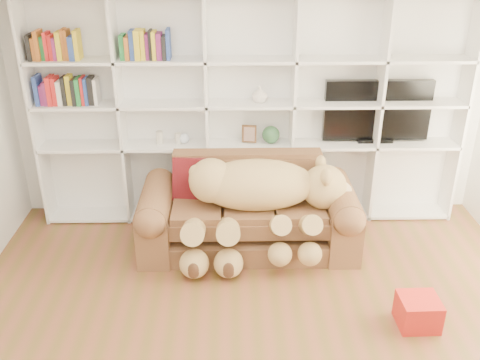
{
  "coord_description": "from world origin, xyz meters",
  "views": [
    {
      "loc": [
        -0.21,
        -2.95,
        2.96
      ],
      "look_at": [
        -0.12,
        1.63,
        0.75
      ],
      "focal_mm": 40.0,
      "sensor_mm": 36.0,
      "label": 1
    }
  ],
  "objects_px": {
    "sofa": "(248,215)",
    "teddy_bear": "(258,198)",
    "gift_box": "(418,312)",
    "tv": "(377,111)"
  },
  "relations": [
    {
      "from": "teddy_bear",
      "to": "gift_box",
      "type": "relative_size",
      "value": 5.23
    },
    {
      "from": "teddy_bear",
      "to": "tv",
      "type": "relative_size",
      "value": 1.48
    },
    {
      "from": "sofa",
      "to": "teddy_bear",
      "type": "bearing_deg",
      "value": -64.1
    },
    {
      "from": "gift_box",
      "to": "tv",
      "type": "distance_m",
      "value": 2.18
    },
    {
      "from": "tv",
      "to": "teddy_bear",
      "type": "bearing_deg",
      "value": -146.67
    },
    {
      "from": "teddy_bear",
      "to": "tv",
      "type": "bearing_deg",
      "value": 38.95
    },
    {
      "from": "gift_box",
      "to": "tv",
      "type": "height_order",
      "value": "tv"
    },
    {
      "from": "gift_box",
      "to": "tv",
      "type": "xyz_separation_m",
      "value": [
        0.03,
        1.91,
        1.06
      ]
    },
    {
      "from": "sofa",
      "to": "gift_box",
      "type": "bearing_deg",
      "value": -42.93
    },
    {
      "from": "gift_box",
      "to": "teddy_bear",
      "type": "bearing_deg",
      "value": 139.56
    }
  ]
}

